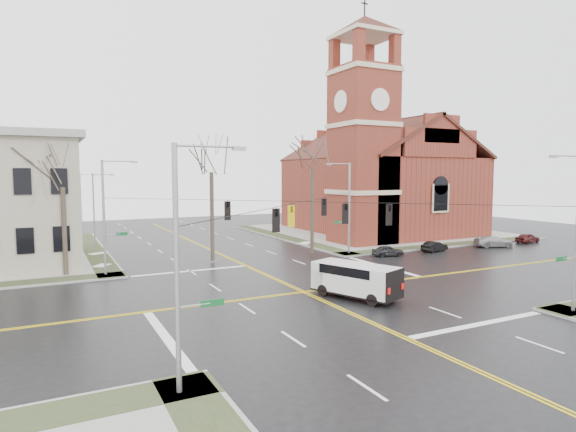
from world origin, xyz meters
name	(u,v)px	position (x,y,z in m)	size (l,w,h in m)	color
ground	(304,292)	(0.00, 0.00, 0.00)	(120.00, 120.00, 0.00)	black
sidewalks	(304,291)	(0.00, 0.00, 0.08)	(80.00, 80.00, 0.17)	gray
road_markings	(304,292)	(0.00, 0.00, 0.01)	(100.00, 100.00, 0.01)	gold
church	(375,171)	(24.76, 24.78, 8.43)	(24.28, 27.48, 27.50)	maroon
signal_pole_ne	(348,205)	(11.32, 11.50, 4.95)	(2.75, 0.22, 9.00)	gray
signal_pole_nw	(106,214)	(-11.32, 11.50, 4.95)	(2.75, 0.22, 9.00)	gray
signal_pole_se	(575,229)	(11.32, -11.50, 4.95)	(2.75, 0.22, 9.00)	gray
signal_pole_sw	(182,261)	(-11.32, -11.50, 4.95)	(2.75, 0.22, 9.00)	gray
span_wires	(304,202)	(0.00, 0.00, 6.20)	(23.02, 23.02, 0.03)	black
traffic_signals	(309,213)	(0.00, -0.67, 5.45)	(8.21, 8.26, 1.30)	black
streetlight_north_a	(95,207)	(-10.65, 28.00, 4.47)	(2.30, 0.20, 8.00)	gray
streetlight_north_b	(82,198)	(-10.65, 48.00, 4.47)	(2.30, 0.20, 8.00)	gray
cargo_van	(353,278)	(2.16, -2.68, 1.30)	(4.23, 6.18, 2.21)	white
parked_car_a	(388,251)	(14.31, 8.84, 0.53)	(1.25, 3.10, 1.06)	black
parked_car_b	(434,246)	(20.41, 8.88, 0.53)	(1.13, 3.24, 1.07)	black
parked_car_c	(493,241)	(28.47, 8.25, 0.62)	(1.73, 4.25, 1.23)	#9E9EA0
parked_car_d	(527,238)	(34.76, 8.75, 0.57)	(1.35, 3.36, 1.14)	#491416
tree_nw_far	(62,181)	(-14.29, 12.88, 7.49)	(4.00, 4.00, 10.33)	#332920
tree_nw_near	(211,166)	(-2.08, 13.48, 8.75)	(4.00, 4.00, 12.10)	#332920
tree_ne	(312,163)	(8.12, 13.03, 9.09)	(4.00, 4.00, 12.58)	#332920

